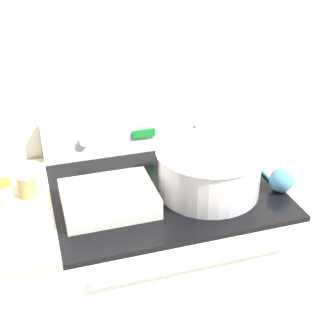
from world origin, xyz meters
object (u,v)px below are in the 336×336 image
casserole_dish (109,197)px  spice_jar_yellow_cap (4,192)px  ladle (280,180)px  mixing_bowl (209,169)px  spice_jar_white_cap (27,184)px

casserole_dish → spice_jar_yellow_cap: (-0.32, 0.11, 0.01)m
ladle → spice_jar_yellow_cap: (-0.91, 0.18, 0.01)m
mixing_bowl → casserole_dish: bearing=179.3°
casserole_dish → spice_jar_yellow_cap: spice_jar_yellow_cap is taller
casserole_dish → ladle: ladle is taller
spice_jar_white_cap → spice_jar_yellow_cap: 0.08m
mixing_bowl → casserole_dish: mixing_bowl is taller
ladle → casserole_dish: bearing=173.3°
ladle → spice_jar_yellow_cap: size_ratio=3.44×
spice_jar_yellow_cap → ladle: bearing=-11.3°
mixing_bowl → spice_jar_yellow_cap: size_ratio=4.48×
casserole_dish → ladle: size_ratio=1.07×
ladle → spice_jar_white_cap: bearing=166.4°
casserole_dish → spice_jar_white_cap: 0.28m
casserole_dish → spice_jar_white_cap: bearing=151.8°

